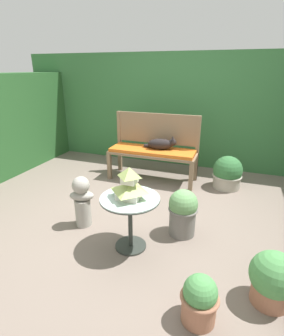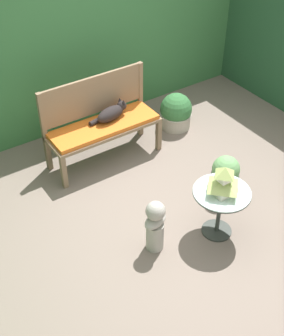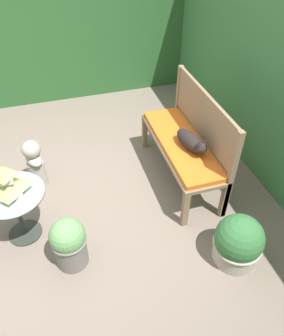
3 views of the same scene
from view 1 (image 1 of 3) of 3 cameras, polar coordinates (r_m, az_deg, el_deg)
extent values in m
plane|color=#75665B|center=(3.38, 0.17, -10.25)|extent=(30.00, 30.00, 0.00)
cube|color=#38703D|center=(5.39, 9.57, 12.77)|extent=(6.40, 0.98, 2.02)
cube|color=#7F664C|center=(4.40, -7.10, 0.38)|extent=(0.06, 0.06, 0.44)
cube|color=#7F664C|center=(4.00, 10.61, -1.96)|extent=(0.06, 0.06, 0.44)
cube|color=#7F664C|center=(4.76, -4.80, 2.07)|extent=(0.06, 0.06, 0.44)
cube|color=#7F664C|center=(4.39, 11.58, 0.08)|extent=(0.06, 0.06, 0.44)
cube|color=#7F664C|center=(4.26, 2.28, 3.23)|extent=(1.42, 0.49, 0.04)
cube|color=orange|center=(4.25, 2.29, 3.82)|extent=(1.36, 0.45, 0.05)
cube|color=#7F664C|center=(4.68, -4.89, 5.76)|extent=(0.06, 0.06, 1.07)
cube|color=#7F664C|center=(4.30, 11.93, 4.04)|extent=(0.06, 0.06, 1.07)
cube|color=#7F664C|center=(4.37, 3.25, 8.59)|extent=(1.36, 0.04, 0.50)
ellipsoid|color=black|center=(4.21, 4.01, 5.22)|extent=(0.43, 0.25, 0.17)
sphere|color=black|center=(4.19, 6.67, 5.53)|extent=(0.12, 0.12, 0.12)
cone|color=black|center=(4.21, 6.72, 6.59)|extent=(0.05, 0.05, 0.05)
cone|color=black|center=(4.14, 6.70, 6.37)|extent=(0.05, 0.05, 0.05)
cylinder|color=black|center=(4.31, 1.92, 4.85)|extent=(0.23, 0.11, 0.06)
cylinder|color=#2D332D|center=(2.86, -2.46, -16.48)|extent=(0.32, 0.32, 0.02)
cylinder|color=#2D332D|center=(2.71, -2.55, -11.94)|extent=(0.04, 0.04, 0.56)
cylinder|color=silver|center=(2.56, -2.65, -6.56)|extent=(0.59, 0.59, 0.01)
torus|color=#2D332D|center=(2.57, -2.65, -6.80)|extent=(0.59, 0.59, 0.02)
cube|color=silver|center=(2.54, -2.67, -5.75)|extent=(0.22, 0.22, 0.07)
pyramid|color=#A8BC66|center=(2.51, -2.70, -4.15)|extent=(0.29, 0.29, 0.09)
cube|color=silver|center=(2.48, -2.73, -2.58)|extent=(0.14, 0.14, 0.06)
pyramid|color=#A8BC66|center=(2.45, -2.76, -0.88)|extent=(0.18, 0.18, 0.10)
cylinder|color=#A39E93|center=(3.19, -12.67, -9.40)|extent=(0.18, 0.18, 0.33)
ellipsoid|color=#A39E93|center=(3.09, -12.99, -5.88)|extent=(0.31, 0.24, 0.11)
sphere|color=#A39E93|center=(3.03, -13.19, -3.64)|extent=(0.20, 0.20, 0.20)
cylinder|color=#9E664C|center=(2.49, 26.12, -22.97)|extent=(0.29, 0.29, 0.21)
torus|color=#9E664C|center=(2.43, 26.48, -21.38)|extent=(0.32, 0.32, 0.03)
sphere|color=#4C8E4C|center=(2.38, 26.79, -20.00)|extent=(0.37, 0.37, 0.37)
cylinder|color=slate|center=(3.00, 8.75, -11.31)|extent=(0.29, 0.29, 0.32)
torus|color=slate|center=(2.92, 8.91, -8.86)|extent=(0.32, 0.32, 0.03)
sphere|color=#66995B|center=(2.89, 8.98, -7.70)|extent=(0.32, 0.32, 0.32)
cylinder|color=#ADA393|center=(4.28, 17.90, -2.72)|extent=(0.41, 0.41, 0.21)
torus|color=#ADA393|center=(4.25, 18.04, -1.57)|extent=(0.45, 0.45, 0.03)
sphere|color=#336B38|center=(4.22, 18.17, -0.45)|extent=(0.44, 0.44, 0.44)
cylinder|color=#9E664C|center=(2.20, 12.23, -27.61)|extent=(0.25, 0.25, 0.22)
torus|color=#9E664C|center=(2.13, 12.45, -25.81)|extent=(0.28, 0.28, 0.03)
sphere|color=#4C8E4C|center=(2.09, 12.58, -24.77)|extent=(0.25, 0.25, 0.25)
camera|label=2|loc=(4.02, -88.10, 32.13)|focal=50.00mm
camera|label=3|loc=(3.11, 55.20, 30.14)|focal=35.00mm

